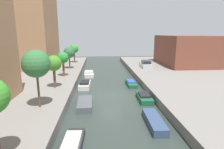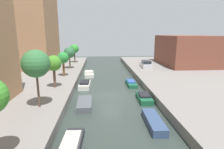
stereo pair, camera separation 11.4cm
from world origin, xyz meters
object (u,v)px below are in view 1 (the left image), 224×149
(moored_boat_right_2, at_px, (154,122))
(moored_boat_right_4, at_px, (131,83))
(street_tree_2, at_px, (54,64))
(street_tree_4, at_px, (69,53))
(moored_boat_left_4, at_px, (89,74))
(street_tree_1, at_px, (36,64))
(parked_car, at_px, (146,64))
(street_tree_5, at_px, (74,49))
(moored_boat_left_1, at_px, (72,145))
(moored_boat_right_3, at_px, (144,98))
(moored_boat_left_3, at_px, (85,85))
(street_tree_3, at_px, (63,58))
(low_block_right, at_px, (185,50))
(apartment_tower_far, at_px, (27,17))
(moored_boat_left_2, at_px, (85,104))

(moored_boat_right_2, height_order, moored_boat_right_4, moored_boat_right_4)
(street_tree_2, distance_m, street_tree_4, 13.47)
(moored_boat_left_4, bearing_deg, street_tree_1, -102.95)
(parked_car, bearing_deg, street_tree_2, -139.15)
(street_tree_5, bearing_deg, street_tree_2, -90.00)
(moored_boat_left_1, relative_size, moored_boat_right_2, 1.00)
(moored_boat_left_4, height_order, moored_boat_right_3, moored_boat_left_4)
(street_tree_2, relative_size, street_tree_5, 0.97)
(moored_boat_left_3, bearing_deg, street_tree_3, 135.99)
(low_block_right, height_order, moored_boat_right_3, low_block_right)
(apartment_tower_far, relative_size, street_tree_3, 5.03)
(low_block_right, distance_m, street_tree_5, 25.83)
(street_tree_1, distance_m, moored_boat_right_2, 12.07)
(moored_boat_left_4, bearing_deg, moored_boat_right_2, -71.36)
(low_block_right, relative_size, moored_boat_left_3, 3.59)
(street_tree_5, height_order, moored_boat_left_4, street_tree_5)
(street_tree_1, height_order, moored_boat_left_2, street_tree_1)
(street_tree_3, relative_size, moored_boat_right_3, 1.09)
(street_tree_3, bearing_deg, moored_boat_right_4, -15.02)
(low_block_right, height_order, street_tree_2, low_block_right)
(moored_boat_left_3, bearing_deg, moored_boat_left_2, -86.03)
(street_tree_3, distance_m, street_tree_5, 14.83)
(street_tree_3, xyz_separation_m, moored_boat_right_4, (10.89, -2.92, -3.71))
(moored_boat_left_3, xyz_separation_m, moored_boat_right_2, (7.01, -12.39, -0.09))
(low_block_right, relative_size, street_tree_2, 3.26)
(street_tree_5, xyz_separation_m, moored_boat_left_4, (3.98, -10.86, -3.87))
(street_tree_2, height_order, moored_boat_left_1, street_tree_2)
(street_tree_2, relative_size, moored_boat_left_2, 1.04)
(street_tree_2, relative_size, moored_boat_left_4, 1.04)
(moored_boat_left_1, relative_size, moored_boat_right_3, 1.21)
(moored_boat_right_3, bearing_deg, moored_boat_left_3, 141.11)
(apartment_tower_far, xyz_separation_m, moored_boat_left_2, (12.84, -20.97, -10.85))
(street_tree_3, xyz_separation_m, moored_boat_right_2, (10.70, -15.95, -3.67))
(street_tree_3, relative_size, moored_boat_left_2, 0.99)
(apartment_tower_far, height_order, parked_car, apartment_tower_far)
(moored_boat_right_3, bearing_deg, low_block_right, 54.59)
(street_tree_5, relative_size, moored_boat_left_4, 1.08)
(street_tree_3, distance_m, moored_boat_left_4, 6.67)
(street_tree_1, bearing_deg, street_tree_5, 90.00)
(low_block_right, relative_size, moored_boat_right_3, 3.76)
(street_tree_2, distance_m, moored_boat_right_3, 12.37)
(street_tree_5, xyz_separation_m, moored_boat_right_3, (11.34, -24.56, -3.92))
(street_tree_1, xyz_separation_m, moored_boat_left_1, (3.84, -5.73, -4.92))
(street_tree_4, xyz_separation_m, moored_boat_right_4, (10.89, -9.78, -3.89))
(parked_car, bearing_deg, apartment_tower_far, 173.40)
(moored_boat_left_3, xyz_separation_m, moored_boat_right_4, (7.20, 0.64, -0.13))
(moored_boat_right_3, relative_size, moored_boat_right_4, 0.96)
(low_block_right, distance_m, street_tree_1, 34.50)
(apartment_tower_far, distance_m, moored_boat_left_1, 33.26)
(moored_boat_left_1, xyz_separation_m, moored_boat_left_4, (0.14, 23.04, 0.07))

